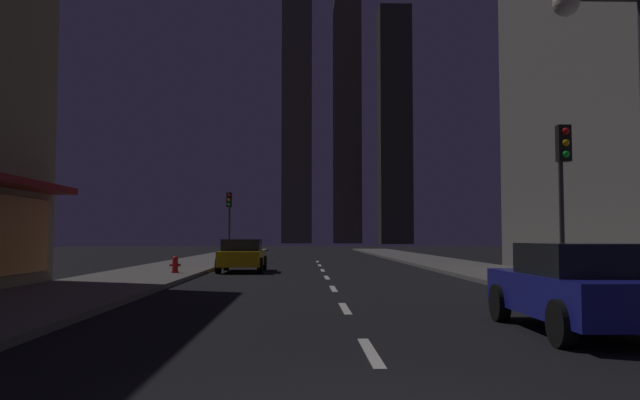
# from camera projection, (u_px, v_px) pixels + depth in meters

# --- Properties ---
(ground_plane) EXTENTS (78.00, 136.00, 0.10)m
(ground_plane) POSITION_uv_depth(u_px,v_px,m) (318.00, 264.00, 37.26)
(ground_plane) COLOR black
(sidewalk_right) EXTENTS (4.00, 76.00, 0.15)m
(sidewalk_right) POSITION_uv_depth(u_px,v_px,m) (437.00, 262.00, 37.45)
(sidewalk_right) COLOR #605E59
(sidewalk_right) RESTS_ON ground
(sidewalk_left) EXTENTS (4.00, 76.00, 0.15)m
(sidewalk_left) POSITION_uv_depth(u_px,v_px,m) (199.00, 262.00, 37.08)
(sidewalk_left) COLOR #605E59
(sidewalk_left) RESTS_ON ground
(lane_marking_center) EXTENTS (0.16, 38.60, 0.01)m
(lane_marking_center) POSITION_uv_depth(u_px,v_px,m) (330.00, 283.00, 21.49)
(lane_marking_center) COLOR silver
(lane_marking_center) RESTS_ON ground
(skyscraper_distant_tall) EXTENTS (7.32, 8.95, 66.44)m
(skyscraper_distant_tall) POSITION_uv_depth(u_px,v_px,m) (297.00, 109.00, 157.74)
(skyscraper_distant_tall) COLOR brown
(skyscraper_distant_tall) RESTS_ON ground
(skyscraper_distant_mid) EXTENTS (6.48, 7.86, 59.31)m
(skyscraper_distant_mid) POSITION_uv_depth(u_px,v_px,m) (347.00, 121.00, 154.51)
(skyscraper_distant_mid) COLOR #4F4B3B
(skyscraper_distant_mid) RESTS_ON ground
(skyscraper_distant_short) EXTENTS (6.98, 6.43, 52.42)m
(skyscraper_distant_short) POSITION_uv_depth(u_px,v_px,m) (395.00, 125.00, 139.97)
(skyscraper_distant_short) COLOR #373429
(skyscraper_distant_short) RESTS_ON ground
(car_parked_near) EXTENTS (1.98, 4.24, 1.45)m
(car_parked_near) POSITION_uv_depth(u_px,v_px,m) (581.00, 287.00, 10.29)
(car_parked_near) COLOR navy
(car_parked_near) RESTS_ON ground
(car_parked_far) EXTENTS (1.98, 4.24, 1.45)m
(car_parked_far) POSITION_uv_depth(u_px,v_px,m) (242.00, 255.00, 28.15)
(car_parked_far) COLOR gold
(car_parked_far) RESTS_ON ground
(fire_hydrant_far_left) EXTENTS (0.42, 0.30, 0.65)m
(fire_hydrant_far_left) POSITION_uv_depth(u_px,v_px,m) (175.00, 265.00, 24.78)
(fire_hydrant_far_left) COLOR red
(fire_hydrant_far_left) RESTS_ON sidewalk_left
(traffic_light_near_right) EXTENTS (0.32, 0.48, 4.20)m
(traffic_light_near_right) POSITION_uv_depth(u_px,v_px,m) (563.00, 170.00, 15.64)
(traffic_light_near_right) COLOR #2D2D2D
(traffic_light_near_right) RESTS_ON sidewalk_right
(traffic_light_far_left) EXTENTS (0.32, 0.48, 4.20)m
(traffic_light_far_left) POSITION_uv_depth(u_px,v_px,m) (229.00, 210.00, 39.45)
(traffic_light_far_left) COLOR #2D2D2D
(traffic_light_far_left) RESTS_ON sidewalk_left
(street_lamp_right) EXTENTS (1.96, 0.56, 6.58)m
(street_lamp_right) POSITION_uv_depth(u_px,v_px,m) (604.00, 68.00, 13.24)
(street_lamp_right) COLOR #38383D
(street_lamp_right) RESTS_ON sidewalk_right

